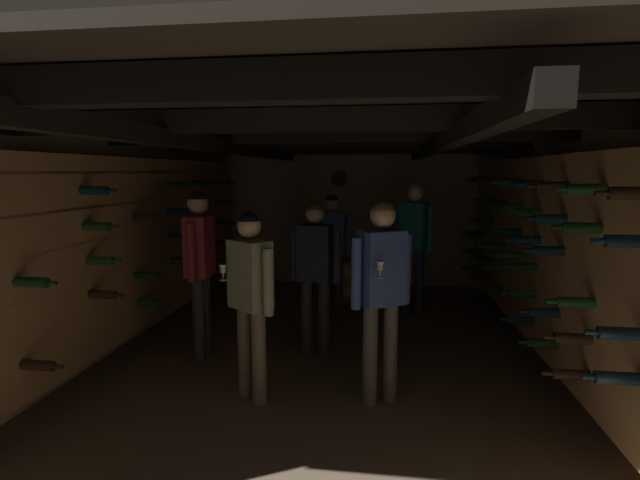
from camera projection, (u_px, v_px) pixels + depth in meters
name	position (u px, v px, depth m)	size (l,w,h in m)	color
ground_plane	(329.00, 354.00, 4.95)	(8.40, 8.40, 0.00)	#7A6651
room_shell	(333.00, 218.00, 5.01)	(4.72, 6.52, 2.41)	tan
wine_crate_stack	(356.00, 280.00, 7.03)	(0.52, 0.35, 0.60)	#A37547
display_bottle	(362.00, 251.00, 6.97)	(0.08, 0.08, 0.35)	#0F2838
person_host_center	(315.00, 265.00, 4.80)	(0.53, 0.27, 1.61)	#2D2D33
person_guest_far_right	(414.00, 235.00, 6.27)	(0.48, 0.36, 1.75)	#232D4C
person_guest_mid_left	(200.00, 258.00, 4.76)	(0.34, 0.54, 1.71)	#2D2D33
person_guest_near_left	(250.00, 289.00, 3.85)	(0.46, 0.38, 1.59)	brown
person_guest_rear_center	(332.00, 241.00, 6.43)	(0.54, 0.33, 1.60)	#232D4C
person_guest_near_right	(382.00, 282.00, 3.79)	(0.47, 0.43, 1.69)	#4C473D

